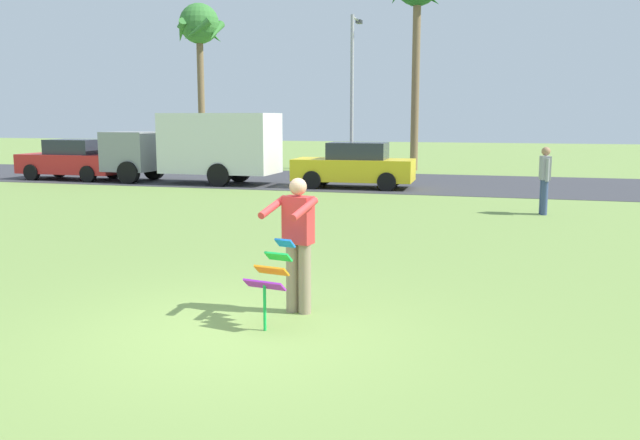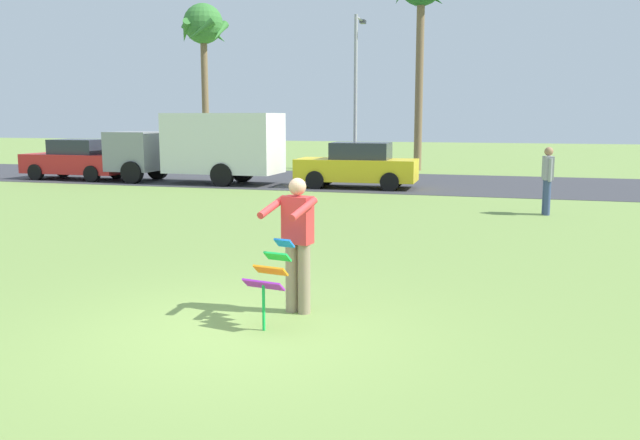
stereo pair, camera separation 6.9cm
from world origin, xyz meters
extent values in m
plane|color=olive|center=(0.00, 0.00, 0.00)|extent=(120.00, 120.00, 0.00)
cube|color=#38383D|center=(0.00, 18.30, 0.01)|extent=(120.00, 8.00, 0.01)
cylinder|color=gray|center=(0.56, 0.92, 0.45)|extent=(0.16, 0.16, 0.90)
cylinder|color=gray|center=(0.38, 0.95, 0.45)|extent=(0.16, 0.16, 0.90)
cube|color=red|center=(0.47, 0.93, 1.20)|extent=(0.40, 0.28, 0.60)
sphere|color=tan|center=(0.47, 0.93, 1.62)|extent=(0.22, 0.22, 0.22)
cylinder|color=red|center=(0.64, 0.65, 1.38)|extent=(0.20, 0.59, 0.24)
cylinder|color=red|center=(0.21, 0.73, 1.38)|extent=(0.20, 0.59, 0.24)
cube|color=blue|center=(0.41, 0.60, 0.96)|extent=(0.25, 0.18, 0.12)
cube|color=green|center=(0.38, 0.44, 0.83)|extent=(0.34, 0.20, 0.12)
cube|color=orange|center=(0.35, 0.28, 0.69)|extent=(0.43, 0.22, 0.12)
cube|color=purple|center=(0.32, 0.12, 0.55)|extent=(0.53, 0.23, 0.12)
cylinder|color=green|center=(0.32, 0.12, 0.28)|extent=(0.04, 0.04, 0.55)
cube|color=red|center=(-13.81, 15.90, 0.64)|extent=(4.23, 1.78, 0.76)
cube|color=#282D38|center=(-13.66, 15.90, 1.30)|extent=(2.04, 1.43, 0.60)
cylinder|color=black|center=(-15.12, 15.12, 0.32)|extent=(0.64, 0.23, 0.64)
cylinder|color=black|center=(-15.09, 16.74, 0.32)|extent=(0.64, 0.23, 0.64)
cylinder|color=black|center=(-12.52, 15.07, 0.32)|extent=(0.64, 0.23, 0.64)
cylinder|color=black|center=(-12.49, 16.68, 0.32)|extent=(0.64, 0.23, 0.64)
cube|color=gray|center=(-11.06, 15.93, 1.17)|extent=(1.82, 1.92, 1.50)
cube|color=silver|center=(-7.36, 15.89, 1.52)|extent=(4.22, 2.04, 2.20)
cylinder|color=black|center=(-10.72, 15.01, 0.42)|extent=(0.84, 0.29, 0.84)
cylinder|color=black|center=(-10.71, 16.85, 0.42)|extent=(0.84, 0.29, 0.84)
cylinder|color=black|center=(-7.02, 14.97, 0.42)|extent=(0.84, 0.29, 0.84)
cylinder|color=black|center=(-7.00, 16.81, 0.42)|extent=(0.84, 0.29, 0.84)
cube|color=yellow|center=(-2.28, 15.90, 0.64)|extent=(4.25, 1.84, 0.76)
cube|color=#282D38|center=(-2.13, 15.91, 1.30)|extent=(2.06, 1.46, 0.60)
cylinder|color=black|center=(-3.56, 15.05, 0.32)|extent=(0.65, 0.24, 0.64)
cylinder|color=black|center=(-3.61, 16.67, 0.32)|extent=(0.65, 0.24, 0.64)
cylinder|color=black|center=(-0.95, 15.14, 0.32)|extent=(0.65, 0.24, 0.64)
cylinder|color=black|center=(-1.01, 16.75, 0.32)|extent=(0.65, 0.24, 0.64)
cylinder|color=brown|center=(-13.13, 26.27, 3.59)|extent=(0.36, 0.36, 7.18)
sphere|color=#387A33|center=(-13.13, 26.27, 7.38)|extent=(2.10, 2.10, 2.10)
cone|color=#387A33|center=(-12.18, 26.27, 6.93)|extent=(0.44, 1.56, 1.28)
cone|color=#387A33|center=(-12.84, 27.18, 6.93)|extent=(1.62, 0.90, 1.28)
cone|color=#387A33|center=(-13.90, 26.83, 6.93)|extent=(1.27, 1.52, 1.28)
cone|color=#387A33|center=(-13.90, 25.72, 6.93)|extent=(1.27, 1.52, 1.28)
cone|color=#387A33|center=(-12.84, 25.37, 6.93)|extent=(1.62, 0.90, 1.28)
cylinder|color=brown|center=(-1.32, 24.29, 4.15)|extent=(0.36, 0.36, 8.30)
cylinder|color=#9E9EA3|center=(-4.00, 22.91, 3.50)|extent=(0.16, 0.16, 7.00)
cylinder|color=#9E9EA3|center=(-4.00, 23.61, 6.90)|extent=(0.10, 1.40, 0.10)
cube|color=#4C4C51|center=(-4.00, 24.26, 6.86)|extent=(0.24, 0.44, 0.16)
cylinder|color=#384772|center=(3.90, 10.82, 0.45)|extent=(0.16, 0.16, 0.90)
cylinder|color=#384772|center=(3.86, 10.99, 0.45)|extent=(0.16, 0.16, 0.90)
cube|color=gray|center=(3.88, 10.90, 1.20)|extent=(0.29, 0.40, 0.60)
sphere|color=#9E7051|center=(3.88, 10.90, 1.62)|extent=(0.22, 0.22, 0.22)
cylinder|color=gray|center=(3.92, 10.67, 1.17)|extent=(0.09, 0.09, 0.58)
cylinder|color=gray|center=(3.83, 11.14, 1.17)|extent=(0.09, 0.09, 0.58)
camera|label=1|loc=(3.00, -6.91, 2.48)|focal=37.29mm
camera|label=2|loc=(3.06, -6.89, 2.48)|focal=37.29mm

